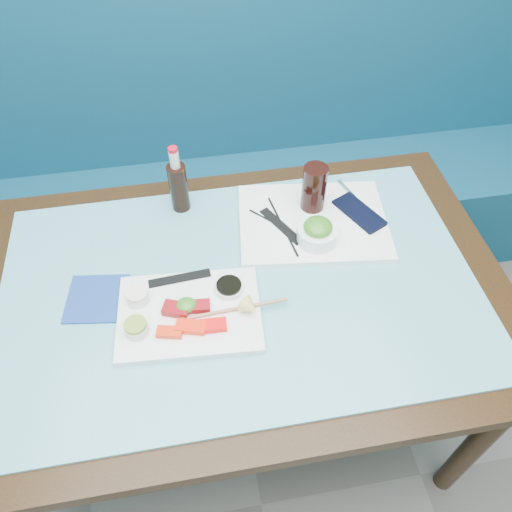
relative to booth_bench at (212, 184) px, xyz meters
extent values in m
cube|color=navy|center=(0.00, -0.07, -0.15)|extent=(3.00, 0.55, 0.45)
cube|color=navy|center=(0.00, 0.15, 0.33)|extent=(3.00, 0.12, 0.95)
cube|color=black|center=(0.00, -0.84, 0.36)|extent=(1.40, 0.90, 0.04)
cylinder|color=black|center=(0.62, -1.21, -0.02)|extent=(0.06, 0.06, 0.71)
cylinder|color=black|center=(-0.62, -0.47, -0.02)|extent=(0.06, 0.06, 0.71)
cylinder|color=black|center=(0.62, -0.47, -0.02)|extent=(0.06, 0.06, 0.71)
cube|color=#59A4B3|center=(0.00, -0.84, 0.38)|extent=(1.22, 0.76, 0.01)
cube|color=white|center=(-0.14, -0.91, 0.39)|extent=(0.36, 0.27, 0.02)
cube|color=#F32C09|center=(-0.19, -0.96, 0.41)|extent=(0.07, 0.04, 0.01)
cube|color=#FD250A|center=(-0.14, -0.96, 0.41)|extent=(0.08, 0.05, 0.02)
cube|color=#FF0C0A|center=(-0.09, -0.96, 0.41)|extent=(0.07, 0.04, 0.02)
cube|color=maroon|center=(-0.17, -0.90, 0.41)|extent=(0.07, 0.06, 0.02)
cube|color=maroon|center=(-0.11, -0.90, 0.41)|extent=(0.06, 0.04, 0.02)
ellipsoid|color=#35781B|center=(-0.14, -0.90, 0.41)|extent=(0.06, 0.06, 0.03)
cylinder|color=silver|center=(-0.26, -0.94, 0.41)|extent=(0.07, 0.07, 0.02)
cylinder|color=olive|center=(-0.26, -0.94, 0.43)|extent=(0.06, 0.06, 0.01)
cylinder|color=white|center=(-0.26, -0.85, 0.41)|extent=(0.06, 0.06, 0.02)
cylinder|color=#F4E5C8|center=(-0.26, -0.85, 0.43)|extent=(0.07, 0.07, 0.01)
cylinder|color=silver|center=(-0.03, -0.86, 0.41)|extent=(0.09, 0.09, 0.01)
cylinder|color=black|center=(-0.03, -0.86, 0.42)|extent=(0.07, 0.07, 0.01)
cone|color=#E8CA6E|center=(0.01, -0.94, 0.42)|extent=(0.06, 0.06, 0.05)
cube|color=black|center=(-0.15, -0.80, 0.40)|extent=(0.16, 0.04, 0.00)
cylinder|color=#A16D4C|center=(-0.03, -0.92, 0.41)|extent=(0.26, 0.02, 0.01)
cylinder|color=#A6724E|center=(-0.02, -0.92, 0.40)|extent=(0.20, 0.02, 0.01)
cube|color=white|center=(0.24, -0.66, 0.39)|extent=(0.45, 0.36, 0.02)
cube|color=white|center=(0.24, -0.66, 0.40)|extent=(0.34, 0.26, 0.00)
cylinder|color=white|center=(0.23, -0.73, 0.42)|extent=(0.13, 0.13, 0.04)
ellipsoid|color=#34791B|center=(0.23, -0.73, 0.45)|extent=(0.10, 0.10, 0.04)
cylinder|color=black|center=(0.25, -0.60, 0.47)|extent=(0.07, 0.07, 0.14)
cube|color=black|center=(0.37, -0.66, 0.41)|extent=(0.13, 0.17, 0.01)
cylinder|color=white|center=(0.37, -0.55, 0.40)|extent=(0.04, 0.08, 0.01)
cylinder|color=black|center=(0.14, -0.67, 0.40)|extent=(0.15, 0.16, 0.01)
cylinder|color=black|center=(0.15, -0.67, 0.40)|extent=(0.04, 0.23, 0.01)
cube|color=black|center=(0.14, -0.67, 0.40)|extent=(0.10, 0.16, 0.00)
cylinder|color=black|center=(-0.13, -0.52, 0.46)|extent=(0.06, 0.06, 0.15)
cylinder|color=silver|center=(-0.13, -0.52, 0.56)|extent=(0.04, 0.04, 0.05)
cylinder|color=red|center=(-0.13, -0.52, 0.59)|extent=(0.03, 0.03, 0.01)
cube|color=navy|center=(-0.36, -0.82, 0.39)|extent=(0.17, 0.17, 0.01)
camera|label=1|loc=(-0.09, -1.61, 1.41)|focal=35.00mm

